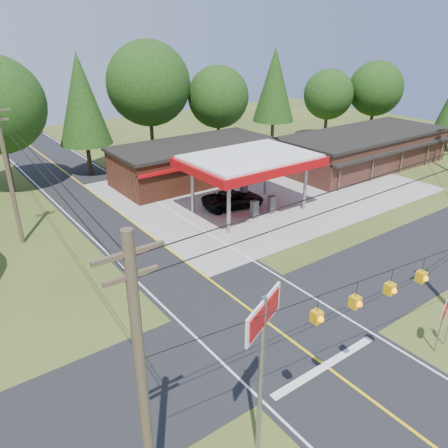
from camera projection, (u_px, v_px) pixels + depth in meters
ground at (273, 327)px, 22.62m from camera, size 120.00×120.00×0.00m
main_highway at (273, 327)px, 22.62m from camera, size 8.00×120.00×0.02m
cross_road at (273, 326)px, 22.62m from camera, size 70.00×7.00×0.02m
lane_center_yellow at (273, 326)px, 22.61m from camera, size 0.15×110.00×0.00m
gas_canopy at (250, 162)px, 35.33m from camera, size 10.60×7.40×4.88m
convenience_store at (194, 161)px, 44.18m from camera, size 16.40×7.55×3.80m
strip_building at (364, 149)px, 48.74m from camera, size 20.40×8.75×3.80m
utility_pole_near_left at (143, 392)px, 11.69m from camera, size 1.80×0.30×10.00m
utility_pole_far_left at (9, 174)px, 29.45m from camera, size 1.80×0.30×10.00m
overhead_beacons at (376, 278)px, 15.13m from camera, size 17.04×2.04×1.03m
treeline_backdrop at (97, 113)px, 37.71m from camera, size 70.27×51.59×13.30m
suv_car at (233, 199)px, 37.59m from camera, size 6.32×6.32×1.49m
sedan_car at (229, 173)px, 44.80m from camera, size 4.56×4.56×1.37m
big_stop_sign at (263, 342)px, 14.12m from camera, size 2.25×1.08×6.56m
octagonal_stop_sign at (444, 314)px, 20.00m from camera, size 0.94×0.34×2.86m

